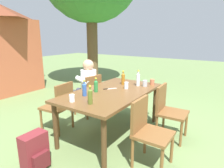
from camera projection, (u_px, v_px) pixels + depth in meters
The scene contains 18 objects.
ground_plane at pixel (112, 133), 3.31m from camera, with size 24.00×24.00×0.00m, color #6B844C.
dining_table at pixel (112, 96), 3.15m from camera, with size 1.84×1.03×0.76m.
chair_far_right at pixel (90, 93), 3.96m from camera, with size 0.49×0.49×0.87m.
chair_far_left at pixel (60, 104), 3.30m from camera, with size 0.49×0.49×0.87m.
chair_near_right at pixel (168, 109), 3.10m from camera, with size 0.45×0.45×0.87m.
chair_near_left at pixel (148, 129), 2.43m from camera, with size 0.45×0.45×0.87m.
person_in_white_shirt at pixel (86, 84), 3.98m from camera, with size 0.47×0.62×1.18m.
bottle_blue at pixel (84, 89), 2.86m from camera, with size 0.06×0.06×0.24m.
bottle_amber at pixel (123, 79), 3.54m from camera, with size 0.06×0.06×0.26m.
bottle_clear at pixel (138, 79), 3.44m from camera, with size 0.06×0.06×0.29m.
bottle_green at pixel (96, 86), 3.06m from camera, with size 0.06×0.06×0.23m.
bottle_olive at pixel (90, 96), 2.51m from camera, with size 0.06×0.06×0.26m.
cup_terracotta at pixel (152, 82), 3.55m from camera, with size 0.08×0.08×0.10m, color #BC6B47.
cup_glass at pixel (126, 85), 3.26m from camera, with size 0.07×0.07×0.11m, color silver.
cup_white at pixel (72, 98), 2.61m from camera, with size 0.07×0.07×0.10m, color white.
cup_steel at pixel (145, 83), 3.42m from camera, with size 0.08×0.08×0.11m, color #B2B7BC.
table_knife at pixel (109, 89), 3.26m from camera, with size 0.21×0.16×0.01m.
backpack_by_near_side at pixel (35, 152), 2.37m from camera, with size 0.31×0.24×0.48m.
Camera 1 is at (-2.52, -1.65, 1.63)m, focal length 30.73 mm.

